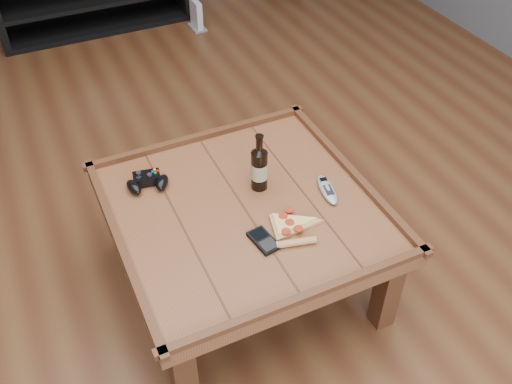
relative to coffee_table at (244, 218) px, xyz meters
name	(u,v)px	position (x,y,z in m)	size (l,w,h in m)	color
ground	(245,281)	(0.00, 0.00, -0.39)	(6.00, 6.00, 0.00)	#492615
baseboard	(89,7)	(0.00, 2.99, -0.34)	(5.00, 0.02, 0.10)	silver
coffee_table	(244,218)	(0.00, 0.00, 0.00)	(1.03, 1.03, 0.48)	brown
beer_bottle	(259,167)	(0.10, 0.08, 0.16)	(0.07, 0.07, 0.25)	black
game_controller	(147,182)	(-0.30, 0.28, 0.08)	(0.19, 0.14, 0.05)	black
pizza_slice	(291,227)	(0.11, -0.18, 0.07)	(0.22, 0.30, 0.03)	tan
smartphone	(264,241)	(-0.01, -0.20, 0.07)	(0.09, 0.14, 0.02)	black
remote_control	(327,189)	(0.34, -0.06, 0.07)	(0.09, 0.19, 0.03)	#9398A0
game_console	(196,16)	(0.67, 2.38, -0.29)	(0.10, 0.17, 0.22)	gray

